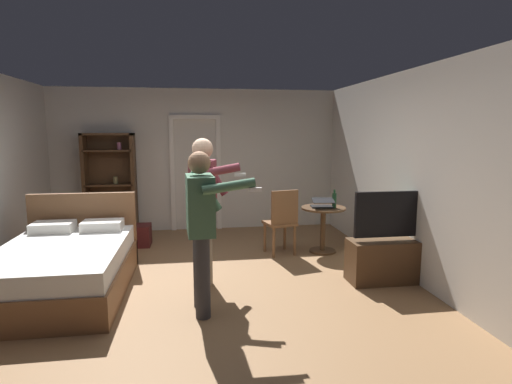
% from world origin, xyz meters
% --- Properties ---
extents(ground_plane, '(6.61, 6.61, 0.00)m').
position_xyz_m(ground_plane, '(0.00, 0.00, 0.00)').
color(ground_plane, olive).
extents(wall_back, '(5.42, 0.12, 2.60)m').
position_xyz_m(wall_back, '(0.00, 3.07, 1.30)').
color(wall_back, beige).
rests_on(wall_back, ground_plane).
extents(wall_right, '(0.12, 6.25, 2.60)m').
position_xyz_m(wall_right, '(2.65, 0.00, 1.30)').
color(wall_right, beige).
rests_on(wall_right, ground_plane).
extents(doorway_frame, '(0.93, 0.08, 2.13)m').
position_xyz_m(doorway_frame, '(-0.04, 2.99, 1.22)').
color(doorway_frame, white).
rests_on(doorway_frame, ground_plane).
extents(bed, '(1.38, 2.05, 1.02)m').
position_xyz_m(bed, '(-1.57, 0.14, 0.30)').
color(bed, brown).
rests_on(bed, ground_plane).
extents(bookshelf, '(0.88, 0.32, 1.81)m').
position_xyz_m(bookshelf, '(-1.54, 2.84, 0.98)').
color(bookshelf, '#4C331E').
rests_on(bookshelf, ground_plane).
extents(tv_flatscreen, '(1.03, 0.40, 1.13)m').
position_xyz_m(tv_flatscreen, '(2.29, -0.10, 0.33)').
color(tv_flatscreen, '#4C331E').
rests_on(tv_flatscreen, ground_plane).
extents(side_table, '(0.67, 0.67, 0.70)m').
position_xyz_m(side_table, '(1.86, 1.21, 0.47)').
color(side_table, '#4C331E').
rests_on(side_table, ground_plane).
extents(laptop, '(0.36, 0.36, 0.15)m').
position_xyz_m(laptop, '(1.82, 1.17, 0.75)').
color(laptop, black).
rests_on(laptop, side_table).
extents(bottle_on_table, '(0.06, 0.06, 0.28)m').
position_xyz_m(bottle_on_table, '(2.00, 1.13, 0.82)').
color(bottle_on_table, '#1D4324').
rests_on(bottle_on_table, side_table).
extents(wooden_chair, '(0.50, 0.50, 0.99)m').
position_xyz_m(wooden_chair, '(1.20, 1.16, 0.54)').
color(wooden_chair, brown).
rests_on(wooden_chair, ground_plane).
extents(person_blue_shirt, '(0.72, 0.63, 1.65)m').
position_xyz_m(person_blue_shirt, '(-0.01, -0.62, 0.97)').
color(person_blue_shirt, '#333338').
rests_on(person_blue_shirt, ground_plane).
extents(person_striped_shirt, '(0.62, 0.67, 1.77)m').
position_xyz_m(person_striped_shirt, '(0.04, 0.04, 1.03)').
color(person_striped_shirt, gray).
rests_on(person_striped_shirt, ground_plane).
extents(suitcase_dark, '(0.62, 0.38, 0.34)m').
position_xyz_m(suitcase_dark, '(-1.10, 1.99, 0.17)').
color(suitcase_dark, '#4C1919').
rests_on(suitcase_dark, ground_plane).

